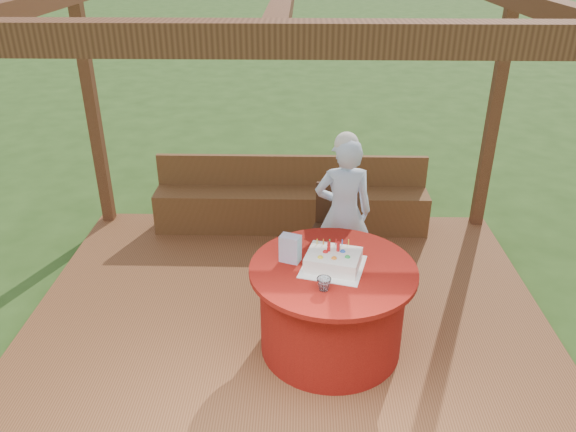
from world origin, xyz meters
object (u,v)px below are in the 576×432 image
object	(u,v)px
table	(332,307)
drinking_glass	(324,284)
elderly_woman	(343,211)
bench	(291,206)
chair	(334,227)
birthday_cake	(333,260)
gift_bag	(290,248)

from	to	relation	value
table	drinking_glass	xyz separation A→B (m)	(-0.08, -0.30, 0.42)
elderly_woman	drinking_glass	world-z (taller)	elderly_woman
table	elderly_woman	bearing A→B (deg)	81.96
bench	table	bearing A→B (deg)	-80.19
bench	chair	size ratio (longest dim) A/B	3.45
birthday_cake	drinking_glass	size ratio (longest dim) A/B	5.26
drinking_glass	chair	bearing A→B (deg)	84.00
table	birthday_cake	bearing A→B (deg)	104.28
elderly_woman	birthday_cake	xyz separation A→B (m)	(-0.14, -0.97, 0.06)
gift_bag	drinking_glass	distance (m)	0.46
birthday_cake	drinking_glass	world-z (taller)	birthday_cake
chair	drinking_glass	size ratio (longest dim) A/B	8.37
chair	gift_bag	distance (m)	1.20
elderly_woman	birthday_cake	size ratio (longest dim) A/B	2.72
elderly_woman	birthday_cake	bearing A→B (deg)	-98.19
table	drinking_glass	size ratio (longest dim) A/B	12.23
bench	table	xyz separation A→B (m)	(0.35, -2.05, 0.11)
chair	birthday_cake	size ratio (longest dim) A/B	1.59
table	birthday_cake	xyz separation A→B (m)	(-0.00, 0.01, 0.43)
bench	chair	world-z (taller)	chair
elderly_woman	drinking_glass	size ratio (longest dim) A/B	14.28
elderly_woman	gift_bag	distance (m)	1.00
table	elderly_woman	world-z (taller)	elderly_woman
gift_bag	bench	bearing A→B (deg)	111.55
gift_bag	drinking_glass	xyz separation A→B (m)	(0.24, -0.39, -0.06)
birthday_cake	gift_bag	xyz separation A→B (m)	(-0.32, 0.08, 0.05)
chair	drinking_glass	xyz separation A→B (m)	(-0.15, -1.46, 0.31)
table	birthday_cake	size ratio (longest dim) A/B	2.33
birthday_cake	drinking_glass	xyz separation A→B (m)	(-0.08, -0.30, -0.01)
bench	gift_bag	xyz separation A→B (m)	(0.03, -1.96, 0.59)
gift_bag	table	bearing A→B (deg)	5.21
bench	table	size ratio (longest dim) A/B	2.36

